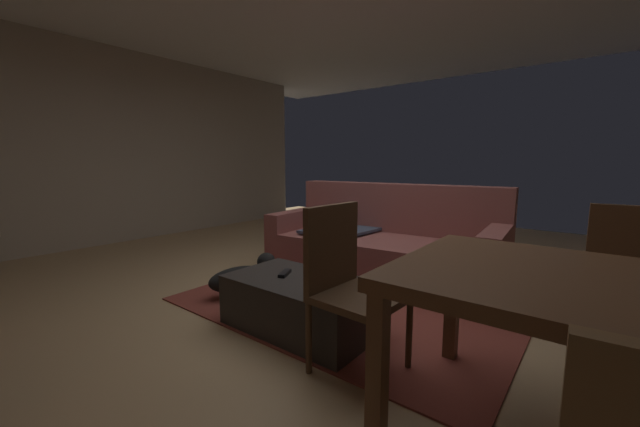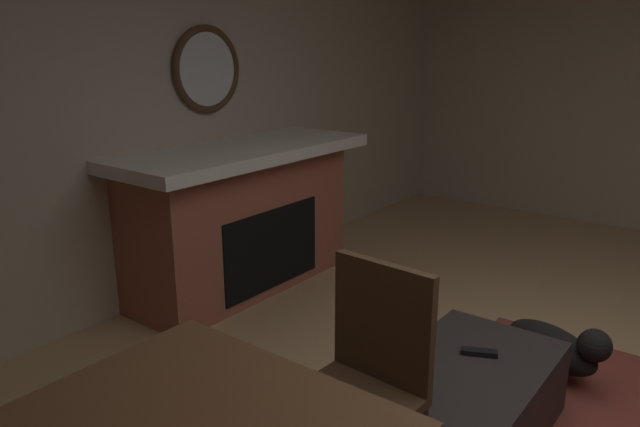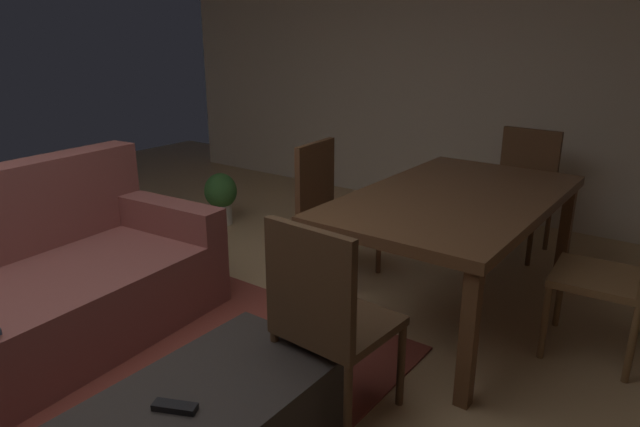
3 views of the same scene
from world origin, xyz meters
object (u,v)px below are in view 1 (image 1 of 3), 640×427
at_px(tv_remote, 285,273).
at_px(dining_chair_west, 347,278).
at_px(ottoman_coffee_table, 301,304).
at_px(small_dog, 244,277).
at_px(couch, 384,246).
at_px(dining_chair_north, 634,282).

bearing_deg(tv_remote, dining_chair_west, -40.44).
bearing_deg(ottoman_coffee_table, tv_remote, -179.57).
bearing_deg(small_dog, ottoman_coffee_table, -11.69).
relative_size(ottoman_coffee_table, small_dog, 1.73).
height_order(couch, small_dog, couch).
xyz_separation_m(couch, dining_chair_west, (0.62, -1.61, 0.20)).
height_order(couch, dining_chair_west, couch).
height_order(couch, ottoman_coffee_table, couch).
distance_m(ottoman_coffee_table, dining_chair_west, 0.64).
relative_size(couch, small_dog, 3.88).
bearing_deg(dining_chair_west, tv_remote, 164.36).
height_order(tv_remote, dining_chair_west, dining_chair_west).
xyz_separation_m(couch, tv_remote, (-0.03, -1.43, 0.06)).
height_order(dining_chair_north, dining_chair_west, same).
height_order(dining_chair_west, small_dog, dining_chair_west).
relative_size(tv_remote, dining_chair_west, 0.17).
height_order(tv_remote, small_dog, tv_remote).
relative_size(tv_remote, dining_chair_north, 0.17).
relative_size(ottoman_coffee_table, tv_remote, 6.52).
bearing_deg(small_dog, dining_chair_west, -15.06).
relative_size(couch, dining_chair_west, 2.52).
distance_m(dining_chair_north, small_dog, 2.66).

